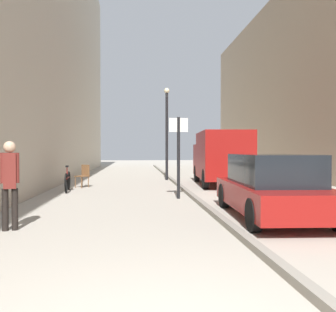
% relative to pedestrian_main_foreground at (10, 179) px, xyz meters
% --- Properties ---
extents(ground_plane, '(80.00, 80.00, 0.00)m').
position_rel_pedestrian_main_foreground_xyz_m(ground_plane, '(2.67, 7.40, -0.99)').
color(ground_plane, '#A8A093').
extents(kerb_strip, '(0.16, 40.00, 0.12)m').
position_rel_pedestrian_main_foreground_xyz_m(kerb_strip, '(4.25, 7.40, -0.93)').
color(kerb_strip, gray).
rests_on(kerb_strip, ground_plane).
extents(pedestrian_main_foreground, '(0.33, 0.24, 1.72)m').
position_rel_pedestrian_main_foreground_xyz_m(pedestrian_main_foreground, '(0.00, 0.00, 0.00)').
color(pedestrian_main_foreground, black).
rests_on(pedestrian_main_foreground, ground_plane).
extents(delivery_van, '(2.31, 5.00, 2.33)m').
position_rel_pedestrian_main_foreground_xyz_m(delivery_van, '(6.17, 8.27, 0.26)').
color(delivery_van, maroon).
rests_on(delivery_van, ground_plane).
extents(parked_car, '(2.03, 4.29, 1.45)m').
position_rel_pedestrian_main_foreground_xyz_m(parked_car, '(5.53, 0.82, -0.28)').
color(parked_car, maroon).
rests_on(parked_car, ground_plane).
extents(street_sign_post, '(0.60, 0.10, 2.60)m').
position_rel_pedestrian_main_foreground_xyz_m(street_sign_post, '(3.77, 4.13, 0.55)').
color(street_sign_post, black).
rests_on(street_sign_post, ground_plane).
extents(lamp_post, '(0.28, 0.28, 4.76)m').
position_rel_pedestrian_main_foreground_xyz_m(lamp_post, '(4.02, 11.11, 1.73)').
color(lamp_post, black).
rests_on(lamp_post, ground_plane).
extents(bicycle_leaning, '(0.22, 1.77, 0.98)m').
position_rel_pedestrian_main_foreground_xyz_m(bicycle_leaning, '(-0.13, 6.45, -0.61)').
color(bicycle_leaning, black).
rests_on(bicycle_leaning, ground_plane).
extents(cafe_chair_near_window, '(0.62, 0.62, 0.94)m').
position_rel_pedestrian_main_foreground_xyz_m(cafe_chair_near_window, '(0.25, 7.88, -0.45)').
color(cafe_chair_near_window, brown).
rests_on(cafe_chair_near_window, ground_plane).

